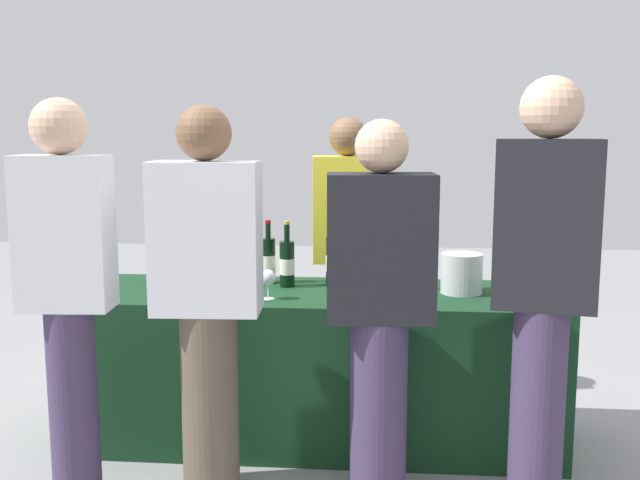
{
  "coord_description": "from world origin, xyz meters",
  "views": [
    {
      "loc": [
        0.29,
        -3.37,
        1.5
      ],
      "look_at": [
        0.0,
        0.0,
        0.99
      ],
      "focal_mm": 40.54,
      "sensor_mm": 36.0,
      "label": 1
    }
  ],
  "objects_px": {
    "wine_glass_2": "(389,278)",
    "guest_3": "(543,283)",
    "wine_bottle_5": "(371,264)",
    "wine_bottle_4": "(334,260)",
    "guest_2": "(380,304)",
    "wine_bottle_6": "(397,268)",
    "wine_glass_0": "(268,278)",
    "wine_glass_1": "(367,275)",
    "server_pouring": "(348,248)",
    "wine_bottle_2": "(268,260)",
    "guest_1": "(208,295)",
    "ice_bucket": "(462,273)",
    "wine_bottle_0": "(156,258)",
    "wine_bottle_1": "(204,265)",
    "wine_bottle_3": "(287,263)",
    "guest_0": "(67,285)"
  },
  "relations": [
    {
      "from": "wine_bottle_3",
      "to": "server_pouring",
      "type": "relative_size",
      "value": 0.21
    },
    {
      "from": "guest_0",
      "to": "guest_1",
      "type": "bearing_deg",
      "value": 1.36
    },
    {
      "from": "wine_bottle_0",
      "to": "wine_glass_0",
      "type": "relative_size",
      "value": 2.43
    },
    {
      "from": "wine_bottle_3",
      "to": "wine_glass_0",
      "type": "distance_m",
      "value": 0.29
    },
    {
      "from": "wine_glass_1",
      "to": "ice_bucket",
      "type": "distance_m",
      "value": 0.46
    },
    {
      "from": "wine_bottle_3",
      "to": "wine_glass_2",
      "type": "xyz_separation_m",
      "value": [
        0.5,
        -0.25,
        -0.01
      ]
    },
    {
      "from": "wine_bottle_4",
      "to": "guest_2",
      "type": "distance_m",
      "value": 0.8
    },
    {
      "from": "wine_bottle_4",
      "to": "guest_3",
      "type": "distance_m",
      "value": 1.19
    },
    {
      "from": "wine_bottle_2",
      "to": "guest_1",
      "type": "xyz_separation_m",
      "value": [
        -0.12,
        -0.81,
        0.0
      ]
    },
    {
      "from": "wine_glass_0",
      "to": "guest_2",
      "type": "height_order",
      "value": "guest_2"
    },
    {
      "from": "wine_glass_0",
      "to": "ice_bucket",
      "type": "xyz_separation_m",
      "value": [
        0.89,
        0.21,
        -0.0
      ]
    },
    {
      "from": "wine_glass_0",
      "to": "wine_bottle_5",
      "type": "bearing_deg",
      "value": 29.73
    },
    {
      "from": "wine_bottle_2",
      "to": "wine_bottle_6",
      "type": "bearing_deg",
      "value": -9.94
    },
    {
      "from": "guest_2",
      "to": "wine_bottle_0",
      "type": "bearing_deg",
      "value": 142.55
    },
    {
      "from": "guest_2",
      "to": "wine_glass_1",
      "type": "bearing_deg",
      "value": 92.75
    },
    {
      "from": "wine_bottle_5",
      "to": "wine_glass_1",
      "type": "distance_m",
      "value": 0.17
    },
    {
      "from": "wine_glass_2",
      "to": "ice_bucket",
      "type": "xyz_separation_m",
      "value": [
        0.35,
        0.18,
        -0.01
      ]
    },
    {
      "from": "guest_2",
      "to": "ice_bucket",
      "type": "bearing_deg",
      "value": 53.79
    },
    {
      "from": "guest_0",
      "to": "guest_2",
      "type": "distance_m",
      "value": 1.24
    },
    {
      "from": "wine_bottle_0",
      "to": "ice_bucket",
      "type": "xyz_separation_m",
      "value": [
        1.53,
        -0.14,
        -0.03
      ]
    },
    {
      "from": "wine_bottle_5",
      "to": "wine_glass_2",
      "type": "bearing_deg",
      "value": -70.48
    },
    {
      "from": "wine_bottle_4",
      "to": "ice_bucket",
      "type": "distance_m",
      "value": 0.64
    },
    {
      "from": "wine_bottle_6",
      "to": "guest_1",
      "type": "xyz_separation_m",
      "value": [
        -0.76,
        -0.7,
        0.01
      ]
    },
    {
      "from": "wine_bottle_6",
      "to": "wine_glass_2",
      "type": "relative_size",
      "value": 2.09
    },
    {
      "from": "wine_glass_2",
      "to": "guest_2",
      "type": "height_order",
      "value": "guest_2"
    },
    {
      "from": "wine_bottle_2",
      "to": "wine_glass_2",
      "type": "height_order",
      "value": "wine_bottle_2"
    },
    {
      "from": "wine_glass_0",
      "to": "ice_bucket",
      "type": "distance_m",
      "value": 0.92
    },
    {
      "from": "wine_bottle_4",
      "to": "guest_3",
      "type": "relative_size",
      "value": 0.2
    },
    {
      "from": "wine_bottle_4",
      "to": "wine_glass_0",
      "type": "height_order",
      "value": "wine_bottle_4"
    },
    {
      "from": "wine_bottle_3",
      "to": "guest_1",
      "type": "distance_m",
      "value": 0.76
    },
    {
      "from": "wine_bottle_0",
      "to": "wine_bottle_1",
      "type": "relative_size",
      "value": 1.1
    },
    {
      "from": "wine_glass_0",
      "to": "wine_glass_1",
      "type": "distance_m",
      "value": 0.46
    },
    {
      "from": "wine_glass_0",
      "to": "wine_glass_2",
      "type": "bearing_deg",
      "value": 3.26
    },
    {
      "from": "wine_bottle_1",
      "to": "wine_glass_1",
      "type": "distance_m",
      "value": 0.81
    },
    {
      "from": "wine_bottle_0",
      "to": "wine_glass_0",
      "type": "bearing_deg",
      "value": -28.47
    },
    {
      "from": "ice_bucket",
      "to": "server_pouring",
      "type": "xyz_separation_m",
      "value": [
        -0.57,
        0.58,
        0.02
      ]
    },
    {
      "from": "wine_bottle_4",
      "to": "wine_glass_0",
      "type": "xyz_separation_m",
      "value": [
        -0.28,
        -0.36,
        -0.02
      ]
    },
    {
      "from": "ice_bucket",
      "to": "server_pouring",
      "type": "bearing_deg",
      "value": 134.23
    },
    {
      "from": "wine_glass_1",
      "to": "server_pouring",
      "type": "height_order",
      "value": "server_pouring"
    },
    {
      "from": "wine_bottle_4",
      "to": "wine_glass_2",
      "type": "height_order",
      "value": "wine_bottle_4"
    },
    {
      "from": "wine_bottle_5",
      "to": "wine_glass_2",
      "type": "height_order",
      "value": "wine_bottle_5"
    },
    {
      "from": "wine_glass_0",
      "to": "guest_1",
      "type": "bearing_deg",
      "value": -110.7
    },
    {
      "from": "wine_glass_2",
      "to": "guest_3",
      "type": "distance_m",
      "value": 0.77
    },
    {
      "from": "wine_bottle_4",
      "to": "wine_glass_2",
      "type": "xyz_separation_m",
      "value": [
        0.27,
        -0.33,
        -0.02
      ]
    },
    {
      "from": "wine_bottle_2",
      "to": "server_pouring",
      "type": "relative_size",
      "value": 0.2
    },
    {
      "from": "wine_bottle_5",
      "to": "server_pouring",
      "type": "xyz_separation_m",
      "value": [
        -0.14,
        0.52,
        -0.01
      ]
    },
    {
      "from": "wine_bottle_4",
      "to": "guest_3",
      "type": "xyz_separation_m",
      "value": [
        0.85,
        -0.83,
        0.07
      ]
    },
    {
      "from": "wine_glass_2",
      "to": "guest_1",
      "type": "height_order",
      "value": "guest_1"
    },
    {
      "from": "guest_0",
      "to": "guest_2",
      "type": "bearing_deg",
      "value": 0.62
    },
    {
      "from": "guest_2",
      "to": "wine_bottle_6",
      "type": "bearing_deg",
      "value": 78.72
    }
  ]
}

